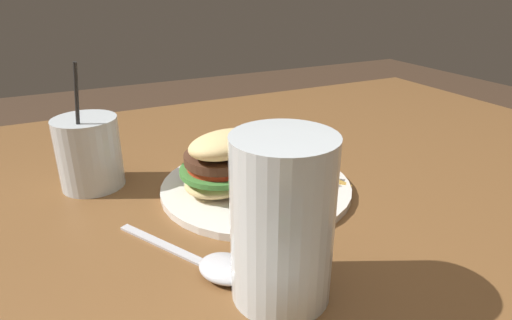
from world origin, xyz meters
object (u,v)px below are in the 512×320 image
object	(u,v)px
juice_glass	(90,155)
meal_plate_near	(242,174)
beer_glass	(282,225)
spoon	(220,266)

from	to	relation	value
juice_glass	meal_plate_near	bearing A→B (deg)	146.94
beer_glass	juice_glass	world-z (taller)	juice_glass
beer_glass	juice_glass	size ratio (longest dim) A/B	0.87
meal_plate_near	juice_glass	world-z (taller)	juice_glass
juice_glass	spoon	bearing A→B (deg)	108.58
juice_glass	spoon	world-z (taller)	juice_glass
juice_glass	spoon	xyz separation A→B (m)	(-0.09, 0.26, -0.04)
meal_plate_near	beer_glass	distance (m)	0.21
beer_glass	spoon	world-z (taller)	beer_glass
juice_glass	spoon	distance (m)	0.28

